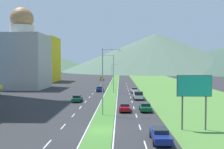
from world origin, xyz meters
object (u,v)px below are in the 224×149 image
Objects in this scene: car_4 at (134,90)px; car_5 at (145,107)px; street_lamp_near at (105,77)px; street_lamp_mid at (112,71)px; car_1 at (100,89)px; car_2 at (102,79)px; street_lamp_far at (113,72)px; car_0 at (77,98)px; billboard_roadside at (194,89)px; car_3 at (125,107)px; pickup_truck_0 at (138,95)px; car_6 at (160,135)px.

car_4 reaches higher than car_5.
street_lamp_mid is at bearing 89.43° from street_lamp_near.
car_2 is (-3.09, 50.98, 0.01)m from car_1.
street_lamp_far is (-0.48, 62.44, -1.45)m from street_lamp_near.
car_2 is at bearing 97.27° from street_lamp_mid.
street_lamp_far is 59.50m from car_5.
street_lamp_mid is (0.31, 31.18, 0.05)m from street_lamp_near.
billboard_roadside is at bearing -140.98° from car_0.
car_3 is at bearing -167.57° from car_1.
car_0 is at bearing -73.14° from pickup_truck_0.
car_5 is at bearing -161.27° from car_1.
car_2 is 82.78m from car_3.
car_0 is 1.00× the size of car_3.
street_lamp_mid is at bearing -171.73° from car_6.
street_lamp_near is 1.33× the size of street_lamp_far.
pickup_truck_0 is (0.15, -13.31, 0.23)m from car_4.
street_lamp_near is at bearing -90.57° from street_lamp_mid.
car_0 is at bearing 116.20° from street_lamp_near.
street_lamp_mid reaches higher than car_6.
car_1 is 49.39m from car_6.
car_2 is 1.03× the size of car_4.
car_3 is 0.98× the size of car_5.
billboard_roadside is at bearing 34.30° from car_3.
car_4 is (10.13, -3.08, -0.03)m from car_1.
car_3 is 0.96× the size of car_4.
car_0 is 0.87× the size of car_6.
car_6 is (13.74, -27.77, -0.00)m from car_0.
car_1 is 32.73m from car_5.
car_3 is 0.87× the size of car_6.
street_lamp_far is 45.03m from pickup_truck_0.
car_2 reaches higher than car_3.
billboard_roadside is 1.45× the size of car_6.
street_lamp_near is 2.43× the size of car_2.
street_lamp_far is 59.36m from car_3.
street_lamp_near is 32.60m from car_4.
street_lamp_mid is 1.34× the size of street_lamp_far.
street_lamp_mid reaches higher than pickup_truck_0.
car_6 is (-4.95, -4.70, -4.46)m from billboard_roadside.
car_0 is at bearing -37.73° from car_4.
car_0 is at bearing 170.69° from car_1.
car_5 is at bearing -127.04° from car_0.
car_4 is at bearing 78.16° from street_lamp_near.
car_5 is at bearing 26.98° from street_lamp_near.
car_4 is 27.92m from car_5.
car_4 is (13.49, 17.44, 0.00)m from car_0.
street_lamp_mid is at bearing 105.93° from billboard_roadside.
street_lamp_near is 2.50× the size of car_4.
car_2 reaches higher than car_1.
car_6 is (0.25, -45.21, -0.01)m from car_4.
car_5 is at bearing 0.78° from car_4.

